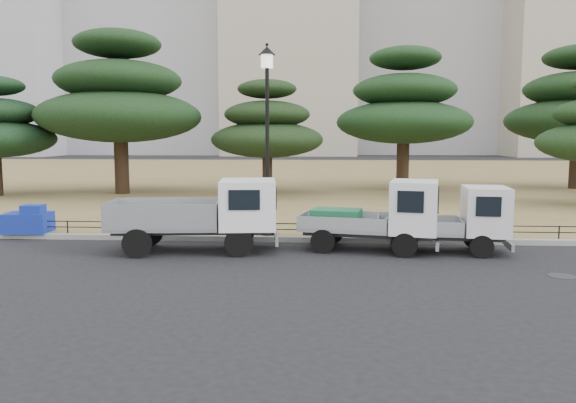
# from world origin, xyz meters

# --- Properties ---
(ground) EXTENTS (220.00, 220.00, 0.00)m
(ground) POSITION_xyz_m (0.00, 0.00, 0.00)
(ground) COLOR black
(lawn) EXTENTS (120.00, 56.00, 0.15)m
(lawn) POSITION_xyz_m (0.00, 30.60, 0.07)
(lawn) COLOR olive
(lawn) RESTS_ON ground
(curb) EXTENTS (120.00, 0.25, 0.16)m
(curb) POSITION_xyz_m (0.00, 2.60, 0.08)
(curb) COLOR gray
(curb) RESTS_ON ground
(truck_large) EXTENTS (4.72, 2.28, 1.98)m
(truck_large) POSITION_xyz_m (-2.27, 1.06, 1.10)
(truck_large) COLOR black
(truck_large) RESTS_ON ground
(truck_kei_front) EXTENTS (3.97, 2.24, 1.98)m
(truck_kei_front) POSITION_xyz_m (2.60, 1.43, 0.98)
(truck_kei_front) COLOR black
(truck_kei_front) RESTS_ON ground
(truck_kei_rear) EXTENTS (3.61, 1.84, 1.82)m
(truck_kei_rear) POSITION_xyz_m (4.58, 1.39, 0.91)
(truck_kei_rear) COLOR black
(truck_kei_rear) RESTS_ON ground
(street_lamp) EXTENTS (0.51, 0.51, 5.70)m
(street_lamp) POSITION_xyz_m (-0.69, 2.90, 4.00)
(street_lamp) COLOR black
(street_lamp) RESTS_ON lawn
(pipe_fence) EXTENTS (38.00, 0.04, 0.40)m
(pipe_fence) POSITION_xyz_m (0.00, 2.75, 0.44)
(pipe_fence) COLOR black
(pipe_fence) RESTS_ON lawn
(tarp_pile) EXTENTS (1.42, 1.08, 0.90)m
(tarp_pile) POSITION_xyz_m (-8.31, 2.83, 0.51)
(tarp_pile) COLOR #152CA6
(tarp_pile) RESTS_ON lawn
(manhole) EXTENTS (0.60, 0.60, 0.01)m
(manhole) POSITION_xyz_m (6.50, -1.20, 0.01)
(manhole) COLOR #2D2D30
(manhole) RESTS_ON ground
(pine_west_near) EXTENTS (8.52, 8.52, 8.52)m
(pine_west_near) POSITION_xyz_m (-9.75, 15.01, 5.06)
(pine_west_near) COLOR black
(pine_west_near) RESTS_ON lawn
(pine_center_left) EXTENTS (5.87, 5.87, 5.97)m
(pine_center_left) POSITION_xyz_m (-2.00, 15.30, 3.60)
(pine_center_left) COLOR black
(pine_center_left) RESTS_ON lawn
(pine_center_right) EXTENTS (7.49, 7.49, 7.95)m
(pine_center_right) POSITION_xyz_m (5.40, 17.79, 4.75)
(pine_center_right) COLOR black
(pine_center_right) RESTS_ON lawn
(tower_east) EXTENTS (20.00, 18.00, 48.00)m
(tower_east) POSITION_xyz_m (40.00, 82.00, 24.00)
(tower_east) COLOR #AAA08C
(tower_east) RESTS_ON ground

